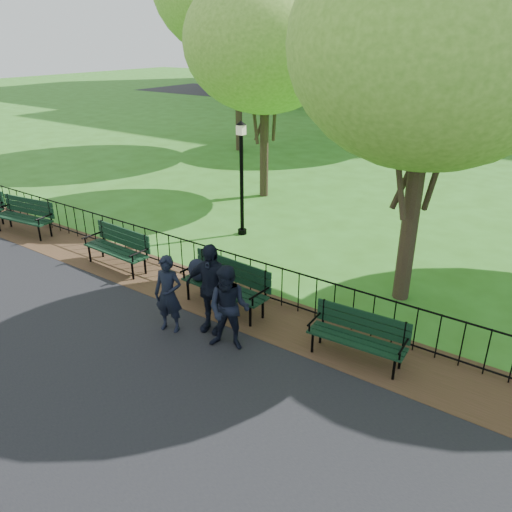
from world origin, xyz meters
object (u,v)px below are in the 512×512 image
Objects in this scene: person_mid at (229,309)px; park_bench_left_b at (25,212)px; park_bench_right_a at (359,331)px; tree_near_w at (265,42)px; taxi at (429,100)px; tree_far_c at (411,5)px; person_left at (168,294)px; tree_near_e at (434,44)px; park_bench_left_a at (119,244)px; person_right at (211,288)px; park_bench_main at (215,275)px; lamppost at (242,175)px.

park_bench_left_b is at bearing 151.90° from person_mid.
park_bench_right_a is 10.77m from tree_near_w.
park_bench_right_a is 0.43× the size of taxi.
park_bench_right_a is 2.29m from person_mid.
tree_far_c is 15.03m from taxi.
person_mid reaches higher than person_left.
tree_far_c reaches higher than taxi.
tree_near_w is at bearing 146.12° from tree_near_e.
person_right is (3.66, -0.91, 0.29)m from park_bench_left_a.
person_right is (0.65, 0.47, 0.12)m from person_left.
tree_near_w is at bearing 120.25° from park_bench_main.
tree_near_w is at bearing -177.75° from taxi.
tree_near_w reaches higher than person_mid.
tree_near_e is 4.11× the size of person_right.
tree_near_e is at bearing -33.88° from tree_near_w.
tree_near_e reaches higher than park_bench_left_b.
tree_near_e is (-0.17, 2.61, 4.52)m from park_bench_right_a.
person_left is at bearing -163.45° from park_bench_right_a.
park_bench_right_a is at bearing 4.05° from person_right.
person_mid is at bearing -55.73° from lamppost.
park_bench_left_b is at bearing 151.26° from person_left.
lamppost reaches higher than park_bench_main.
park_bench_main reaches higher than park_bench_left_b.
taxi is (-7.01, 33.45, -0.11)m from person_mid.
tree_far_c is (-6.25, 16.17, 1.39)m from tree_near_e.
tree_far_c reaches higher than tree_near_e.
park_bench_right_a is at bearing 2.44° from person_left.
person_mid is (-2.03, -1.03, 0.26)m from park_bench_right_a.
tree_near_w reaches higher than person_right.
tree_far_c reaches higher than tree_near_w.
park_bench_right_a is at bearing -167.21° from taxi.
person_right reaches higher than taxi.
tree_near_w is at bearing 95.23° from person_left.
taxi is (-5.71, 33.63, -0.07)m from person_left.
lamppost is 1.98× the size of person_mid.
lamppost is 29.04m from taxi.
person_mid reaches higher than park_bench_right_a.
park_bench_right_a is 1.13× the size of person_left.
person_mid reaches higher than taxi.
park_bench_main is at bearing -61.27° from lamppost.
park_bench_main is 3.11m from park_bench_left_a.
lamppost is 0.43× the size of tree_near_e.
tree_near_e reaches higher than person_mid.
person_mid is (4.39, -19.81, -5.65)m from tree_far_c.
tree_near_e is at bearing -68.87° from tree_far_c.
park_bench_main is 1.61m from person_mid.
park_bench_left_b reaches higher than park_bench_right_a.
lamppost is at bearing 93.70° from person_left.
taxi is at bearing 100.89° from tree_far_c.
person_right reaches higher than park_bench_main.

